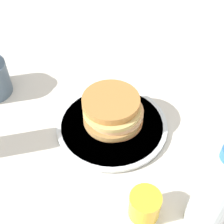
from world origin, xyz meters
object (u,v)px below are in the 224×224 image
object	(u,v)px
plate	(112,125)
juice_glass	(145,205)
water_bottle_mid	(215,192)
pancake_stack	(113,112)

from	to	relation	value
plate	juice_glass	size ratio (longest dim) A/B	4.41
plate	water_bottle_mid	world-z (taller)	water_bottle_mid
pancake_stack	water_bottle_mid	distance (m)	0.30
pancake_stack	juice_glass	xyz separation A→B (m)	(-0.16, -0.17, -0.02)
pancake_stack	water_bottle_mid	size ratio (longest dim) A/B	0.66
plate	juice_glass	bearing A→B (deg)	-131.53
plate	pancake_stack	xyz separation A→B (m)	(0.00, 0.00, 0.04)
pancake_stack	water_bottle_mid	xyz separation A→B (m)	(-0.11, -0.28, 0.06)
pancake_stack	water_bottle_mid	bearing A→B (deg)	-111.27
juice_glass	water_bottle_mid	world-z (taller)	water_bottle_mid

